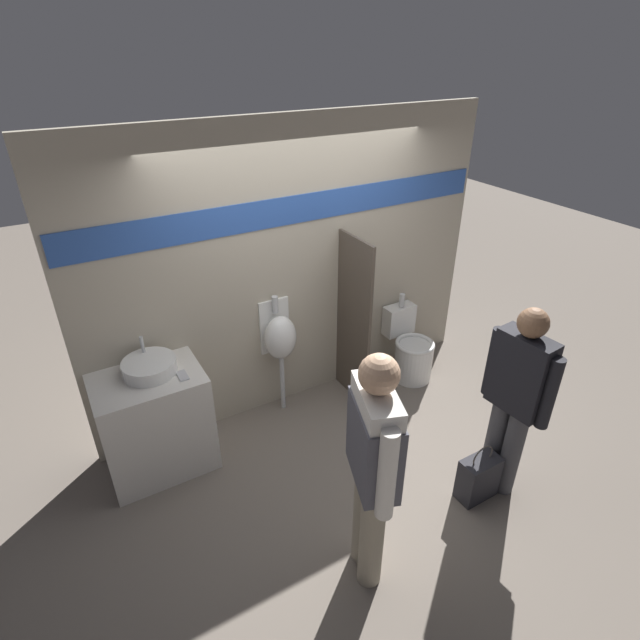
% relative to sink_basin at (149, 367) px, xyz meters
% --- Properties ---
extents(ground_plane, '(16.00, 16.00, 0.00)m').
position_rel_sink_basin_xyz_m(ground_plane, '(1.44, -0.34, -0.96)').
color(ground_plane, '#70665B').
extents(display_wall, '(3.93, 0.07, 2.70)m').
position_rel_sink_basin_xyz_m(display_wall, '(1.44, 0.26, 0.40)').
color(display_wall, '#B2A893').
rests_on(display_wall, ground_plane).
extents(sink_counter, '(0.84, 0.58, 0.91)m').
position_rel_sink_basin_xyz_m(sink_counter, '(-0.05, -0.06, -0.51)').
color(sink_counter, silver).
rests_on(sink_counter, ground_plane).
extents(sink_basin, '(0.42, 0.42, 0.25)m').
position_rel_sink_basin_xyz_m(sink_basin, '(0.00, 0.00, 0.00)').
color(sink_basin, white).
rests_on(sink_basin, sink_counter).
extents(cell_phone, '(0.07, 0.14, 0.01)m').
position_rel_sink_basin_xyz_m(cell_phone, '(0.20, -0.18, -0.05)').
color(cell_phone, '#B7B7BC').
rests_on(cell_phone, sink_counter).
extents(divider_near_counter, '(0.03, 0.54, 1.68)m').
position_rel_sink_basin_xyz_m(divider_near_counter, '(1.89, -0.04, -0.12)').
color(divider_near_counter, '#4C4238').
rests_on(divider_near_counter, ground_plane).
extents(urinal_near_counter, '(0.31, 0.26, 1.19)m').
position_rel_sink_basin_xyz_m(urinal_near_counter, '(1.18, 0.11, -0.16)').
color(urinal_near_counter, silver).
rests_on(urinal_near_counter, ground_plane).
extents(toilet, '(0.41, 0.58, 0.89)m').
position_rel_sink_basin_xyz_m(toilet, '(2.60, -0.09, -0.67)').
color(toilet, white).
rests_on(toilet, ground_plane).
extents(person_in_vest, '(0.37, 0.58, 1.75)m').
position_rel_sink_basin_xyz_m(person_in_vest, '(0.90, -1.72, 0.05)').
color(person_in_vest, gray).
rests_on(person_in_vest, ground_plane).
extents(person_with_lanyard, '(0.21, 0.57, 1.62)m').
position_rel_sink_basin_xyz_m(person_with_lanyard, '(2.26, -1.64, -0.07)').
color(person_with_lanyard, '#3D3D42').
rests_on(person_with_lanyard, ground_plane).
extents(shopping_bag, '(0.32, 0.18, 0.52)m').
position_rel_sink_basin_xyz_m(shopping_bag, '(2.02, -1.65, -0.77)').
color(shopping_bag, '#232328').
rests_on(shopping_bag, ground_plane).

